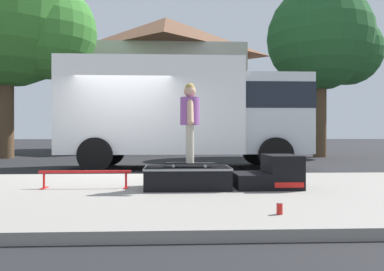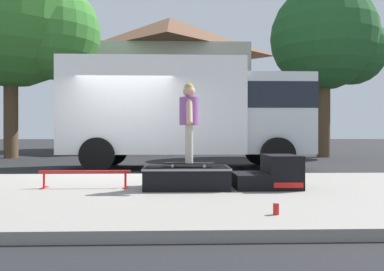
# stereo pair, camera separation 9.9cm
# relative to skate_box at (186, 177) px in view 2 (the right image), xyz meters

# --- Properties ---
(ground_plane) EXTENTS (140.00, 140.00, 0.00)m
(ground_plane) POSITION_rel_skate_box_xyz_m (-1.52, 2.82, -0.30)
(ground_plane) COLOR black
(sidewalk_slab) EXTENTS (50.00, 5.00, 0.12)m
(sidewalk_slab) POSITION_rel_skate_box_xyz_m (-1.52, -0.18, -0.24)
(sidewalk_slab) COLOR gray
(sidewalk_slab) RESTS_ON ground
(skate_box) EXTENTS (1.35, 0.84, 0.34)m
(skate_box) POSITION_rel_skate_box_xyz_m (0.00, 0.00, 0.00)
(skate_box) COLOR black
(skate_box) RESTS_ON sidewalk_slab
(kicker_ramp) EXTENTS (1.02, 0.80, 0.53)m
(kicker_ramp) POSITION_rel_skate_box_xyz_m (1.37, -0.00, 0.04)
(kicker_ramp) COLOR black
(kicker_ramp) RESTS_ON sidewalk_slab
(grind_rail) EXTENTS (1.45, 0.28, 0.28)m
(grind_rail) POSITION_rel_skate_box_xyz_m (-1.63, 0.09, 0.03)
(grind_rail) COLOR red
(grind_rail) RESTS_ON sidewalk_slab
(skateboard) EXTENTS (0.80, 0.29, 0.07)m
(skateboard) POSITION_rel_skate_box_xyz_m (0.04, -0.03, 0.21)
(skateboard) COLOR black
(skateboard) RESTS_ON skate_box
(skater_kid) EXTENTS (0.31, 0.65, 1.26)m
(skater_kid) POSITION_rel_skate_box_xyz_m (0.04, -0.03, 0.97)
(skater_kid) COLOR #B7AD99
(skater_kid) RESTS_ON skateboard
(soda_can) EXTENTS (0.07, 0.07, 0.13)m
(soda_can) POSITION_rel_skate_box_xyz_m (0.92, -2.04, -0.12)
(soda_can) COLOR red
(soda_can) RESTS_ON sidewalk_slab
(box_truck) EXTENTS (6.91, 2.63, 3.05)m
(box_truck) POSITION_rel_skate_box_xyz_m (0.15, 5.02, 1.40)
(box_truck) COLOR white
(box_truck) RESTS_ON ground
(street_tree_main) EXTENTS (4.97, 4.51, 7.41)m
(street_tree_main) POSITION_rel_skate_box_xyz_m (6.37, 10.20, 4.70)
(street_tree_main) COLOR brown
(street_tree_main) RESTS_ON ground
(street_tree_neighbour) EXTENTS (6.68, 6.08, 9.01)m
(street_tree_neighbour) POSITION_rel_skate_box_xyz_m (-6.69, 9.96, 5.49)
(street_tree_neighbour) COLOR brown
(street_tree_neighbour) RESTS_ON ground
(house_behind) EXTENTS (9.54, 8.23, 8.40)m
(house_behind) POSITION_rel_skate_box_xyz_m (-0.70, 18.21, 3.94)
(house_behind) COLOR beige
(house_behind) RESTS_ON ground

